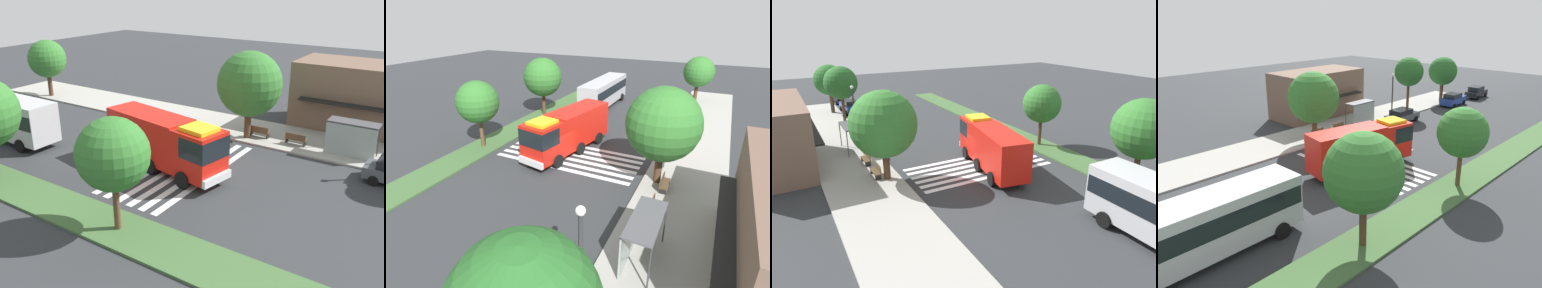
# 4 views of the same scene
# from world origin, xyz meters

# --- Properties ---
(ground_plane) EXTENTS (120.00, 120.00, 0.00)m
(ground_plane) POSITION_xyz_m (0.00, 0.00, 0.00)
(ground_plane) COLOR #2D3033
(sidewalk) EXTENTS (60.00, 5.69, 0.14)m
(sidewalk) POSITION_xyz_m (0.00, 9.41, 0.07)
(sidewalk) COLOR #9E9B93
(sidewalk) RESTS_ON ground_plane
(median_strip) EXTENTS (60.00, 3.00, 0.14)m
(median_strip) POSITION_xyz_m (0.00, -8.06, 0.07)
(median_strip) COLOR #3D6033
(median_strip) RESTS_ON ground_plane
(crosswalk) EXTENTS (4.95, 11.81, 0.01)m
(crosswalk) POSITION_xyz_m (-1.43, 0.00, 0.01)
(crosswalk) COLOR silver
(crosswalk) RESTS_ON ground_plane
(fire_truck) EXTENTS (9.66, 4.10, 3.76)m
(fire_truck) POSITION_xyz_m (-2.02, -0.72, 2.09)
(fire_truck) COLOR red
(fire_truck) RESTS_ON ground_plane
(transit_bus) EXTENTS (10.59, 2.86, 3.48)m
(transit_bus) POSITION_xyz_m (-16.67, -2.95, 2.07)
(transit_bus) COLOR #B2B2B7
(transit_bus) RESTS_ON ground_plane
(bus_stop_shelter) EXTENTS (3.50, 1.40, 2.46)m
(bus_stop_shelter) POSITION_xyz_m (7.58, 8.23, 1.89)
(bus_stop_shelter) COLOR #4C4C51
(bus_stop_shelter) RESTS_ON sidewalk
(bench_near_shelter) EXTENTS (1.60, 0.50, 0.90)m
(bench_near_shelter) POSITION_xyz_m (3.58, 8.20, 0.59)
(bench_near_shelter) COLOR #4C3823
(bench_near_shelter) RESTS_ON sidewalk
(bench_west_of_shelter) EXTENTS (1.60, 0.50, 0.90)m
(bench_west_of_shelter) POSITION_xyz_m (0.53, 8.20, 0.59)
(bench_west_of_shelter) COLOR #4C3823
(bench_west_of_shelter) RESTS_ON sidewalk
(storefront_building) EXTENTS (11.11, 6.36, 5.61)m
(storefront_building) POSITION_xyz_m (6.76, 15.02, 2.81)
(storefront_building) COLOR brown
(storefront_building) RESTS_ON ground_plane
(sidewalk_tree_far_west) EXTENTS (3.95, 3.95, 5.95)m
(sidewalk_tree_far_west) POSITION_xyz_m (-23.90, 7.56, 4.09)
(sidewalk_tree_far_west) COLOR #47301E
(sidewalk_tree_far_west) RESTS_ON sidewalk
(sidewalk_tree_west) EXTENTS (5.05, 5.05, 6.88)m
(sidewalk_tree_west) POSITION_xyz_m (-0.25, 7.56, 4.48)
(sidewalk_tree_west) COLOR #47301E
(sidewalk_tree_west) RESTS_ON sidewalk
(median_tree_west) EXTENTS (3.66, 3.66, 5.93)m
(median_tree_west) POSITION_xyz_m (0.26, -8.06, 4.22)
(median_tree_west) COLOR #513823
(median_tree_west) RESTS_ON median_strip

